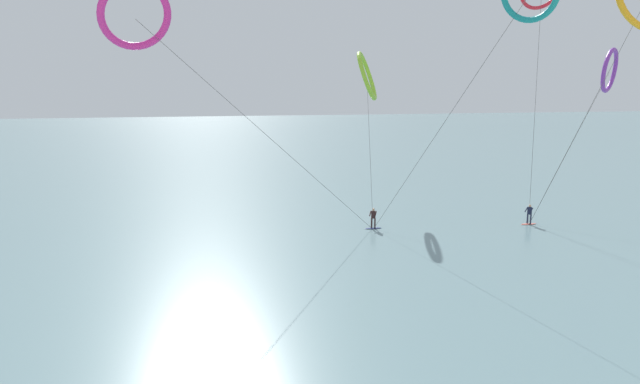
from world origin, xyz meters
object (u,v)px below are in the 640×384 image
surfer_navy (373,220)px  kite_violet (609,71)px  surfer_coral (529,216)px  kite_lime (367,76)px  kite_magenta (135,15)px

surfer_navy → kite_violet: 25.48m
surfer_coral → kite_lime: kite_lime is taller
surfer_navy → kite_magenta: 23.80m
surfer_navy → kite_violet: size_ratio=0.11×
surfer_coral → surfer_navy: (-13.21, 1.56, 0.00)m
kite_violet → kite_magenta: kite_magenta is taller
surfer_coral → surfer_navy: same height
kite_lime → surfer_navy: bearing=-169.7°
kite_lime → kite_magenta: kite_magenta is taller
kite_violet → surfer_coral: bearing=-17.2°
surfer_navy → kite_lime: size_ratio=0.11×
surfer_coral → kite_violet: kite_violet is taller
surfer_coral → kite_magenta: 34.05m
surfer_coral → kite_magenta: size_ratio=0.09×
surfer_coral → kite_violet: bearing=-103.4°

